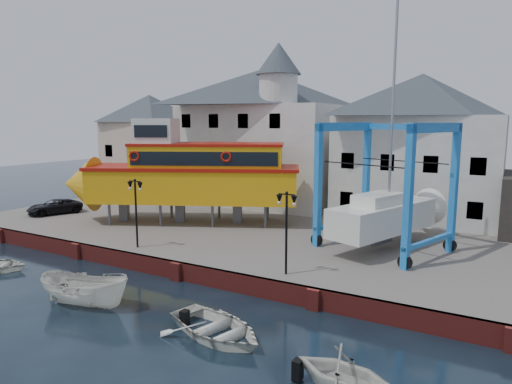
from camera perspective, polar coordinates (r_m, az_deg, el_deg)
The scene contains 13 objects.
ground at distance 25.70m, azimuth -9.84°, elevation -10.80°, with size 140.00×140.00×0.00m, color black.
hardstanding at distance 34.39m, azimuth 1.83°, elevation -4.75°, with size 44.00×22.00×1.00m, color #635D55.
quay_wall at distance 25.61m, azimuth -9.72°, elevation -9.68°, with size 44.00×0.47×1.00m.
building_pink at distance 49.69m, azimuth -13.02°, elevation 5.81°, with size 8.00×7.00×10.30m.
building_white_main at distance 42.27m, azimuth 0.67°, elevation 7.16°, with size 14.00×8.30×14.00m.
building_white_right at distance 38.24m, azimuth 19.75°, elevation 5.35°, with size 12.00×8.00×11.20m.
lamp_post_left at distance 28.15m, azimuth -14.83°, elevation -0.46°, with size 1.12×0.32×4.20m.
lamp_post_right at distance 22.42m, azimuth 3.84°, elevation -2.51°, with size 1.12×0.32×4.20m.
tour_boat at distance 34.63m, azimuth -9.49°, elevation 2.24°, with size 18.00×11.37×7.78m.
travel_lift at distance 28.83m, azimuth 16.56°, elevation -1.87°, with size 8.07×9.82×14.43m.
van at distance 41.20m, azimuth -23.87°, elevation -1.69°, with size 1.96×4.25×1.18m, color black.
motorboat_a at distance 23.44m, azimuth -20.47°, elevation -13.21°, with size 1.75×4.65×1.79m, color white.
motorboat_b at distance 19.34m, azimuth -4.98°, elevation -17.52°, with size 3.35×4.69×0.97m, color white.
Camera 1 is at (15.48, -18.63, 8.58)m, focal length 32.00 mm.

